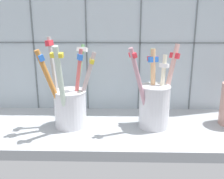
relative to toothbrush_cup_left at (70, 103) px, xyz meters
The scene contains 4 objects.
counter_slab 10.80cm from the toothbrush_cup_left, ahead, with size 64.00×22.00×2.00cm, color #9EA3A8.
tile_wall_back 21.59cm from the toothbrush_cup_left, 54.15° to the left, with size 64.00×2.20×45.00cm.
toothbrush_cup_left is the anchor object (origin of this frame).
toothbrush_cup_right 17.75cm from the toothbrush_cup_left, ahead, with size 11.35×8.38×17.24cm.
Camera 1 is at (1.21, -50.31, 24.17)cm, focal length 40.70 mm.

